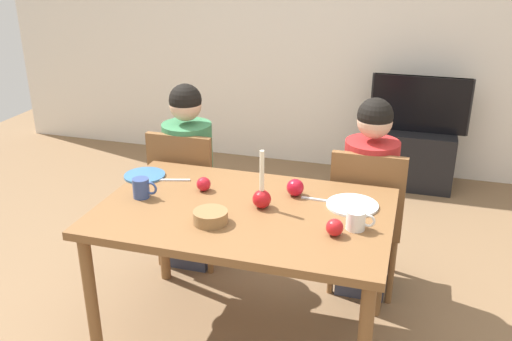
{
  "coord_description": "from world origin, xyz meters",
  "views": [
    {
      "loc": [
        0.74,
        -2.28,
        1.94
      ],
      "look_at": [
        0.0,
        0.2,
        0.87
      ],
      "focal_mm": 39.07,
      "sensor_mm": 36.0,
      "label": 1
    }
  ],
  "objects_px": {
    "mug_right": "(357,220)",
    "mug_left": "(142,188)",
    "tv": "(420,104)",
    "candle_centerpiece": "(262,196)",
    "person_left_child": "(189,179)",
    "dining_table": "(244,224)",
    "chair_left": "(188,190)",
    "apple_near_candle": "(295,187)",
    "apple_by_left_plate": "(204,184)",
    "plate_right": "(352,205)",
    "tv_stand": "(414,158)",
    "plate_left": "(145,175)",
    "person_right_child": "(368,201)",
    "apple_by_right_mug": "(335,227)",
    "chair_right": "(367,213)",
    "bowl_walnuts": "(211,217)"
  },
  "relations": [
    {
      "from": "mug_right",
      "to": "mug_left",
      "type": "bearing_deg",
      "value": 178.49
    },
    {
      "from": "person_right_child",
      "to": "mug_left",
      "type": "relative_size",
      "value": 9.11
    },
    {
      "from": "chair_right",
      "to": "apple_near_candle",
      "type": "relative_size",
      "value": 10.3
    },
    {
      "from": "candle_centerpiece",
      "to": "apple_by_left_plate",
      "type": "relative_size",
      "value": 4.0
    },
    {
      "from": "tv",
      "to": "plate_right",
      "type": "height_order",
      "value": "tv"
    },
    {
      "from": "candle_centerpiece",
      "to": "tv",
      "type": "bearing_deg",
      "value": 73.07
    },
    {
      "from": "mug_right",
      "to": "apple_near_candle",
      "type": "relative_size",
      "value": 1.48
    },
    {
      "from": "candle_centerpiece",
      "to": "plate_left",
      "type": "height_order",
      "value": "candle_centerpiece"
    },
    {
      "from": "tv",
      "to": "mug_left",
      "type": "bearing_deg",
      "value": -119.13
    },
    {
      "from": "dining_table",
      "to": "plate_right",
      "type": "height_order",
      "value": "plate_right"
    },
    {
      "from": "tv",
      "to": "plate_right",
      "type": "relative_size",
      "value": 3.14
    },
    {
      "from": "dining_table",
      "to": "chair_left",
      "type": "height_order",
      "value": "chair_left"
    },
    {
      "from": "tv_stand",
      "to": "apple_near_candle",
      "type": "relative_size",
      "value": 7.32
    },
    {
      "from": "chair_left",
      "to": "mug_right",
      "type": "xyz_separation_m",
      "value": [
        1.1,
        -0.66,
        0.28
      ]
    },
    {
      "from": "dining_table",
      "to": "bowl_walnuts",
      "type": "bearing_deg",
      "value": -120.23
    },
    {
      "from": "apple_near_candle",
      "to": "apple_by_right_mug",
      "type": "distance_m",
      "value": 0.43
    },
    {
      "from": "candle_centerpiece",
      "to": "apple_near_candle",
      "type": "distance_m",
      "value": 0.22
    },
    {
      "from": "tv",
      "to": "bowl_walnuts",
      "type": "height_order",
      "value": "tv"
    },
    {
      "from": "person_left_child",
      "to": "apple_near_candle",
      "type": "distance_m",
      "value": 0.9
    },
    {
      "from": "mug_right",
      "to": "apple_by_left_plate",
      "type": "distance_m",
      "value": 0.82
    },
    {
      "from": "tv_stand",
      "to": "apple_near_candle",
      "type": "xyz_separation_m",
      "value": [
        -0.57,
        -2.08,
        0.55
      ]
    },
    {
      "from": "plate_left",
      "to": "mug_right",
      "type": "relative_size",
      "value": 1.73
    },
    {
      "from": "chair_left",
      "to": "plate_left",
      "type": "distance_m",
      "value": 0.46
    },
    {
      "from": "chair_left",
      "to": "apple_near_candle",
      "type": "bearing_deg",
      "value": -26.98
    },
    {
      "from": "mug_left",
      "to": "apple_by_left_plate",
      "type": "distance_m",
      "value": 0.31
    },
    {
      "from": "person_left_child",
      "to": "mug_right",
      "type": "xyz_separation_m",
      "value": [
        1.1,
        -0.69,
        0.22
      ]
    },
    {
      "from": "plate_right",
      "to": "apple_near_candle",
      "type": "xyz_separation_m",
      "value": [
        -0.29,
        0.04,
        0.04
      ]
    },
    {
      "from": "tv",
      "to": "plate_right",
      "type": "distance_m",
      "value": 2.14
    },
    {
      "from": "apple_near_candle",
      "to": "person_left_child",
      "type": "bearing_deg",
      "value": 151.12
    },
    {
      "from": "chair_right",
      "to": "plate_right",
      "type": "bearing_deg",
      "value": -95.35
    },
    {
      "from": "person_right_child",
      "to": "apple_near_candle",
      "type": "height_order",
      "value": "person_right_child"
    },
    {
      "from": "person_left_child",
      "to": "apple_near_candle",
      "type": "relative_size",
      "value": 13.41
    },
    {
      "from": "dining_table",
      "to": "bowl_walnuts",
      "type": "xyz_separation_m",
      "value": [
        -0.1,
        -0.18,
        0.11
      ]
    },
    {
      "from": "tv_stand",
      "to": "plate_left",
      "type": "relative_size",
      "value": 2.88
    },
    {
      "from": "apple_near_candle",
      "to": "apple_by_right_mug",
      "type": "relative_size",
      "value": 1.13
    },
    {
      "from": "tv_stand",
      "to": "mug_left",
      "type": "distance_m",
      "value": 2.71
    },
    {
      "from": "mug_right",
      "to": "tv_stand",
      "type": "bearing_deg",
      "value": 84.5
    },
    {
      "from": "chair_right",
      "to": "mug_left",
      "type": "height_order",
      "value": "chair_right"
    },
    {
      "from": "chair_left",
      "to": "plate_left",
      "type": "bearing_deg",
      "value": -101.3
    },
    {
      "from": "chair_right",
      "to": "apple_by_left_plate",
      "type": "xyz_separation_m",
      "value": [
        -0.8,
        -0.47,
        0.27
      ]
    },
    {
      "from": "person_right_child",
      "to": "apple_near_candle",
      "type": "relative_size",
      "value": 13.41
    },
    {
      "from": "mug_left",
      "to": "mug_right",
      "type": "bearing_deg",
      "value": -1.51
    },
    {
      "from": "candle_centerpiece",
      "to": "plate_right",
      "type": "bearing_deg",
      "value": 18.4
    },
    {
      "from": "dining_table",
      "to": "bowl_walnuts",
      "type": "height_order",
      "value": "bowl_walnuts"
    },
    {
      "from": "candle_centerpiece",
      "to": "apple_near_candle",
      "type": "height_order",
      "value": "candle_centerpiece"
    },
    {
      "from": "person_left_child",
      "to": "tv",
      "type": "bearing_deg",
      "value": 51.34
    },
    {
      "from": "dining_table",
      "to": "apple_by_right_mug",
      "type": "xyz_separation_m",
      "value": [
        0.46,
        -0.13,
        0.12
      ]
    },
    {
      "from": "tv",
      "to": "apple_by_right_mug",
      "type": "distance_m",
      "value": 2.45
    },
    {
      "from": "plate_right",
      "to": "apple_by_left_plate",
      "type": "relative_size",
      "value": 3.44
    },
    {
      "from": "tv",
      "to": "apple_by_left_plate",
      "type": "height_order",
      "value": "tv"
    }
  ]
}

